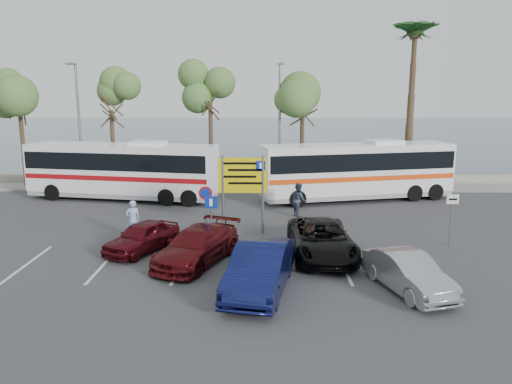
{
  "coord_description": "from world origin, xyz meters",
  "views": [
    {
      "loc": [
        1.84,
        -18.84,
        6.4
      ],
      "look_at": [
        1.6,
        3.0,
        1.98
      ],
      "focal_mm": 35.0,
      "sensor_mm": 36.0,
      "label": 1
    }
  ],
  "objects_px": {
    "direction_sign": "(243,181)",
    "street_lamp_right": "(280,120)",
    "car_red": "(142,237)",
    "suv_black": "(321,239)",
    "car_maroon": "(197,246)",
    "pedestrian_near": "(133,220)",
    "pedestrian_far": "(299,200)",
    "street_lamp_left": "(79,120)",
    "car_silver_b": "(408,273)",
    "coach_bus_right": "(357,173)",
    "car_blue": "(260,268)",
    "coach_bus_left": "(122,172)"
  },
  "relations": [
    {
      "from": "coach_bus_right",
      "to": "suv_black",
      "type": "xyz_separation_m",
      "value": [
        -3.3,
        -10.52,
        -0.95
      ]
    },
    {
      "from": "direction_sign",
      "to": "car_maroon",
      "type": "bearing_deg",
      "value": -111.88
    },
    {
      "from": "street_lamp_left",
      "to": "street_lamp_right",
      "type": "relative_size",
      "value": 1.0
    },
    {
      "from": "car_blue",
      "to": "suv_black",
      "type": "relative_size",
      "value": 0.93
    },
    {
      "from": "pedestrian_near",
      "to": "direction_sign",
      "type": "bearing_deg",
      "value": 167.84
    },
    {
      "from": "car_blue",
      "to": "coach_bus_left",
      "type": "bearing_deg",
      "value": 131.66
    },
    {
      "from": "car_blue",
      "to": "pedestrian_near",
      "type": "distance_m",
      "value": 8.03
    },
    {
      "from": "coach_bus_left",
      "to": "car_blue",
      "type": "bearing_deg",
      "value": -59.34
    },
    {
      "from": "direction_sign",
      "to": "pedestrian_far",
      "type": "bearing_deg",
      "value": 50.06
    },
    {
      "from": "car_red",
      "to": "car_blue",
      "type": "bearing_deg",
      "value": -12.21
    },
    {
      "from": "coach_bus_left",
      "to": "suv_black",
      "type": "bearing_deg",
      "value": -44.52
    },
    {
      "from": "coach_bus_left",
      "to": "coach_bus_right",
      "type": "xyz_separation_m",
      "value": [
        14.0,
        -0.0,
        0.01
      ]
    },
    {
      "from": "car_silver_b",
      "to": "coach_bus_right",
      "type": "bearing_deg",
      "value": 69.22
    },
    {
      "from": "pedestrian_near",
      "to": "pedestrian_far",
      "type": "distance_m",
      "value": 8.67
    },
    {
      "from": "coach_bus_right",
      "to": "car_maroon",
      "type": "relative_size",
      "value": 2.56
    },
    {
      "from": "car_silver_b",
      "to": "pedestrian_far",
      "type": "height_order",
      "value": "pedestrian_far"
    },
    {
      "from": "street_lamp_left",
      "to": "pedestrian_near",
      "type": "height_order",
      "value": "street_lamp_left"
    },
    {
      "from": "car_red",
      "to": "suv_black",
      "type": "relative_size",
      "value": 0.71
    },
    {
      "from": "coach_bus_right",
      "to": "pedestrian_near",
      "type": "bearing_deg",
      "value": -143.91
    },
    {
      "from": "direction_sign",
      "to": "coach_bus_right",
      "type": "relative_size",
      "value": 0.31
    },
    {
      "from": "car_red",
      "to": "pedestrian_far",
      "type": "xyz_separation_m",
      "value": [
        6.77,
        5.96,
        0.26
      ]
    },
    {
      "from": "street_lamp_left",
      "to": "suv_black",
      "type": "relative_size",
      "value": 1.58
    },
    {
      "from": "direction_sign",
      "to": "street_lamp_right",
      "type": "bearing_deg",
      "value": 79.06
    },
    {
      "from": "car_red",
      "to": "pedestrian_near",
      "type": "height_order",
      "value": "pedestrian_near"
    },
    {
      "from": "car_silver_b",
      "to": "street_lamp_left",
      "type": "bearing_deg",
      "value": 117.18
    },
    {
      "from": "street_lamp_left",
      "to": "street_lamp_right",
      "type": "distance_m",
      "value": 13.0
    },
    {
      "from": "suv_black",
      "to": "pedestrian_far",
      "type": "relative_size",
      "value": 2.9
    },
    {
      "from": "car_blue",
      "to": "car_maroon",
      "type": "height_order",
      "value": "car_blue"
    },
    {
      "from": "coach_bus_left",
      "to": "car_blue",
      "type": "distance_m",
      "value": 16.3
    },
    {
      "from": "street_lamp_left",
      "to": "car_maroon",
      "type": "xyz_separation_m",
      "value": [
        9.4,
        -14.32,
        -3.94
      ]
    },
    {
      "from": "coach_bus_right",
      "to": "car_red",
      "type": "relative_size",
      "value": 3.25
    },
    {
      "from": "car_blue",
      "to": "car_silver_b",
      "type": "height_order",
      "value": "car_blue"
    },
    {
      "from": "car_maroon",
      "to": "suv_black",
      "type": "xyz_separation_m",
      "value": [
        4.8,
        0.78,
        0.04
      ]
    },
    {
      "from": "street_lamp_left",
      "to": "car_maroon",
      "type": "height_order",
      "value": "street_lamp_left"
    },
    {
      "from": "car_maroon",
      "to": "car_silver_b",
      "type": "distance_m",
      "value": 7.69
    },
    {
      "from": "street_lamp_left",
      "to": "coach_bus_right",
      "type": "relative_size",
      "value": 0.68
    },
    {
      "from": "street_lamp_left",
      "to": "coach_bus_right",
      "type": "xyz_separation_m",
      "value": [
        17.5,
        -3.02,
        -2.94
      ]
    },
    {
      "from": "coach_bus_left",
      "to": "car_silver_b",
      "type": "distance_m",
      "value": 19.2
    },
    {
      "from": "pedestrian_near",
      "to": "suv_black",
      "type": "bearing_deg",
      "value": 140.9
    },
    {
      "from": "street_lamp_left",
      "to": "car_silver_b",
      "type": "bearing_deg",
      "value": -45.71
    },
    {
      "from": "direction_sign",
      "to": "coach_bus_right",
      "type": "distance_m",
      "value": 9.8
    },
    {
      "from": "street_lamp_left",
      "to": "car_silver_b",
      "type": "relative_size",
      "value": 2.09
    },
    {
      "from": "direction_sign",
      "to": "car_maroon",
      "type": "height_order",
      "value": "direction_sign"
    },
    {
      "from": "pedestrian_near",
      "to": "pedestrian_far",
      "type": "bearing_deg",
      "value": -173.92
    },
    {
      "from": "street_lamp_left",
      "to": "suv_black",
      "type": "bearing_deg",
      "value": -43.64
    },
    {
      "from": "street_lamp_right",
      "to": "coach_bus_left",
      "type": "relative_size",
      "value": 0.69
    },
    {
      "from": "car_red",
      "to": "coach_bus_left",
      "type": "bearing_deg",
      "value": 137.28
    },
    {
      "from": "coach_bus_left",
      "to": "car_maroon",
      "type": "bearing_deg",
      "value": -62.42
    },
    {
      "from": "car_maroon",
      "to": "car_red",
      "type": "height_order",
      "value": "car_maroon"
    },
    {
      "from": "street_lamp_left",
      "to": "pedestrian_far",
      "type": "bearing_deg",
      "value": -27.01
    }
  ]
}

